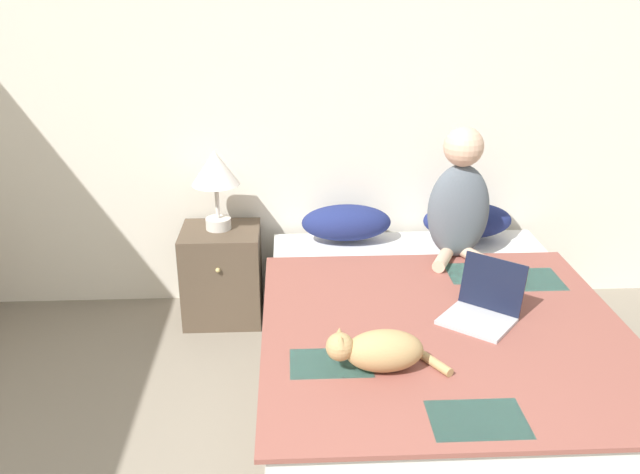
{
  "coord_description": "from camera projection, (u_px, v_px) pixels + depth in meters",
  "views": [
    {
      "loc": [
        -0.06,
        -0.94,
        2.0
      ],
      "look_at": [
        0.08,
        1.97,
        0.82
      ],
      "focal_mm": 38.0,
      "sensor_mm": 36.0,
      "label": 1
    }
  ],
  "objects": [
    {
      "name": "wall_back",
      "position": [
        298.0,
        98.0,
        3.95
      ],
      "size": [
        5.83,
        0.05,
        2.55
      ],
      "color": "silver",
      "rests_on": "ground_plane"
    },
    {
      "name": "bed",
      "position": [
        434.0,
        351.0,
        3.33
      ],
      "size": [
        1.66,
        2.09,
        0.47
      ],
      "color": "#9E998E",
      "rests_on": "ground_plane"
    },
    {
      "name": "pillow_near",
      "position": [
        346.0,
        223.0,
        4.01
      ],
      "size": [
        0.53,
        0.27,
        0.21
      ],
      "color": "navy",
      "rests_on": "bed"
    },
    {
      "name": "pillow_far",
      "position": [
        467.0,
        221.0,
        4.04
      ],
      "size": [
        0.53,
        0.27,
        0.21
      ],
      "color": "navy",
      "rests_on": "bed"
    },
    {
      "name": "person_sitting",
      "position": [
        460.0,
        200.0,
        3.69
      ],
      "size": [
        0.35,
        0.35,
        0.74
      ],
      "color": "slate",
      "rests_on": "bed"
    },
    {
      "name": "cat_tabby",
      "position": [
        379.0,
        350.0,
        2.71
      ],
      "size": [
        0.51,
        0.18,
        0.18
      ],
      "rotation": [
        0.0,
        0.0,
        -3.12
      ],
      "color": "tan",
      "rests_on": "bed"
    },
    {
      "name": "laptop_open",
      "position": [
        482.0,
        308.0,
        3.12
      ],
      "size": [
        0.43,
        0.43,
        0.26
      ],
      "rotation": [
        0.0,
        0.0,
        -0.69
      ],
      "color": "#B7B7BC",
      "rests_on": "bed"
    },
    {
      "name": "nightstand",
      "position": [
        222.0,
        274.0,
        4.04
      ],
      "size": [
        0.46,
        0.43,
        0.57
      ],
      "color": "brown",
      "rests_on": "ground_plane"
    },
    {
      "name": "table_lamp",
      "position": [
        215.0,
        173.0,
        3.83
      ],
      "size": [
        0.27,
        0.27,
        0.47
      ],
      "color": "beige",
      "rests_on": "nightstand"
    }
  ]
}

